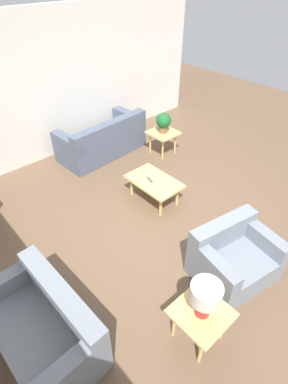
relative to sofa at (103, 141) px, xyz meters
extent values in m
plane|color=brown|center=(-2.32, 0.58, -0.31)|extent=(14.00, 14.00, 0.00)
cube|color=silver|center=(0.74, 0.58, 1.04)|extent=(0.12, 7.20, 2.70)
cube|color=#4C566B|center=(0.05, 0.00, -0.10)|extent=(0.96, 1.83, 0.41)
cube|color=#4C566B|center=(-0.27, -0.02, 0.30)|extent=(0.32, 1.79, 0.39)
cube|color=#4C566B|center=(0.10, -0.78, 0.23)|extent=(0.85, 0.26, 0.25)
cube|color=#4C566B|center=(0.00, 0.79, 0.23)|extent=(0.85, 0.26, 0.25)
cube|color=slate|center=(-3.63, 0.58, -0.11)|extent=(0.94, 1.10, 0.39)
cube|color=slate|center=(-3.34, 0.53, 0.26)|extent=(0.38, 1.00, 0.35)
cube|color=slate|center=(-3.55, 0.98, 0.20)|extent=(0.79, 0.30, 0.23)
cube|color=slate|center=(-3.70, 0.18, 0.20)|extent=(0.79, 0.30, 0.23)
cube|color=slate|center=(-2.81, 2.82, -0.11)|extent=(1.39, 0.81, 0.39)
cube|color=slate|center=(-2.80, 2.53, 0.26)|extent=(1.38, 0.24, 0.35)
cube|color=slate|center=(-2.21, 2.84, 0.20)|extent=(0.18, 0.78, 0.23)
cube|color=slate|center=(-3.42, 2.80, 0.20)|extent=(0.18, 0.78, 0.23)
cube|color=tan|center=(-1.80, 0.26, 0.07)|extent=(0.91, 0.58, 0.04)
cylinder|color=tan|center=(-2.16, 0.07, -0.13)|extent=(0.05, 0.05, 0.36)
cylinder|color=tan|center=(-1.45, 0.07, -0.13)|extent=(0.05, 0.05, 0.36)
cylinder|color=tan|center=(-2.16, 0.45, -0.13)|extent=(0.05, 0.05, 0.36)
cylinder|color=tan|center=(-1.45, 0.45, -0.13)|extent=(0.05, 0.05, 0.36)
cube|color=tan|center=(-0.80, -0.94, 0.16)|extent=(0.54, 0.54, 0.04)
cylinder|color=tan|center=(-0.98, -1.13, -0.08)|extent=(0.04, 0.04, 0.45)
cylinder|color=tan|center=(-0.62, -1.13, -0.08)|extent=(0.04, 0.04, 0.45)
cylinder|color=tan|center=(-0.98, -0.76, -0.08)|extent=(0.04, 0.04, 0.45)
cylinder|color=tan|center=(-0.62, -0.76, -0.08)|extent=(0.04, 0.04, 0.45)
cube|color=tan|center=(-3.84, 1.54, 0.16)|extent=(0.54, 0.54, 0.04)
cylinder|color=tan|center=(-4.03, 1.36, -0.08)|extent=(0.04, 0.04, 0.45)
cylinder|color=tan|center=(-3.66, 1.36, -0.08)|extent=(0.04, 0.04, 0.45)
cylinder|color=tan|center=(-4.03, 1.73, -0.08)|extent=(0.04, 0.04, 0.45)
cylinder|color=tan|center=(-3.66, 1.73, -0.08)|extent=(0.04, 0.04, 0.45)
cylinder|color=brown|center=(-0.80, -0.94, 0.24)|extent=(0.17, 0.17, 0.13)
sphere|color=#195B28|center=(-0.80, -0.94, 0.43)|extent=(0.30, 0.30, 0.30)
cylinder|color=red|center=(-3.84, 1.54, 0.30)|extent=(0.15, 0.15, 0.25)
cylinder|color=beige|center=(-3.84, 1.54, 0.52)|extent=(0.31, 0.31, 0.19)
cube|color=#4C4C51|center=(-1.75, 0.31, 0.10)|extent=(0.16, 0.07, 0.02)
camera|label=1|loc=(-4.65, 3.05, 3.00)|focal=28.00mm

